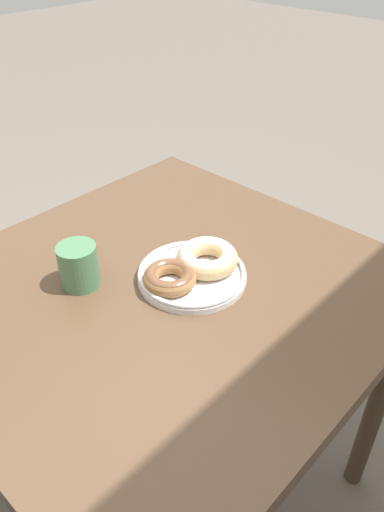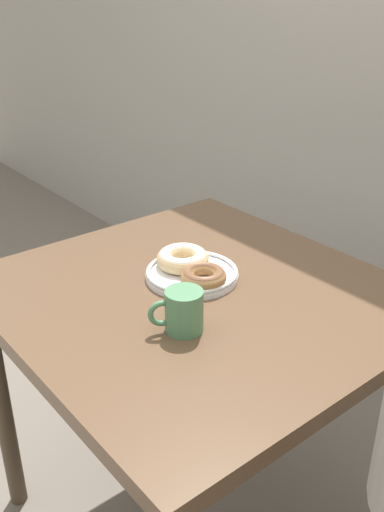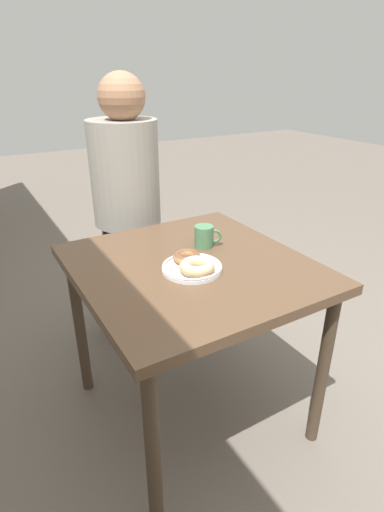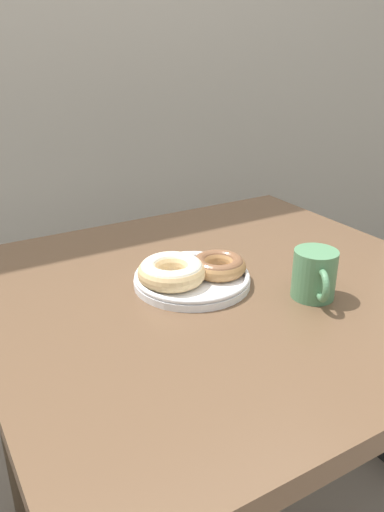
% 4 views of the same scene
% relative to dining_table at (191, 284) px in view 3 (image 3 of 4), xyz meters
% --- Properties ---
extents(ground_plane, '(14.00, 14.00, 0.00)m').
position_rel_dining_table_xyz_m(ground_plane, '(0.00, -0.11, -0.68)').
color(ground_plane, '#70665B').
extents(dining_table, '(0.92, 0.87, 0.78)m').
position_rel_dining_table_xyz_m(dining_table, '(0.00, 0.00, 0.00)').
color(dining_table, brown).
rests_on(dining_table, ground_plane).
extents(donut_plate, '(0.25, 0.23, 0.06)m').
position_rel_dining_table_xyz_m(donut_plate, '(-0.06, 0.03, 0.12)').
color(donut_plate, white).
rests_on(donut_plate, dining_table).
extents(coffee_mug, '(0.08, 0.11, 0.09)m').
position_rel_dining_table_xyz_m(coffee_mug, '(0.11, -0.13, 0.14)').
color(coffee_mug, '#4C7F56').
rests_on(coffee_mug, dining_table).
extents(person_figure, '(0.35, 0.35, 1.46)m').
position_rel_dining_table_xyz_m(person_figure, '(0.73, -0.03, 0.12)').
color(person_figure, black).
rests_on(person_figure, ground_plane).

